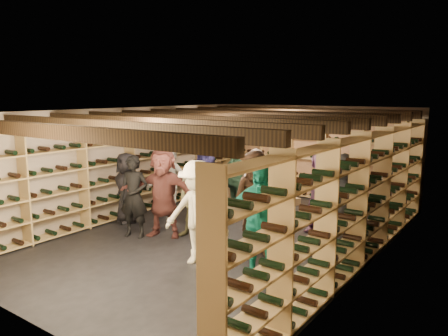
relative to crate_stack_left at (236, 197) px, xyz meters
name	(u,v)px	position (x,y,z in m)	size (l,w,h in m)	color
ground	(224,235)	(0.79, -1.59, -0.34)	(8.00, 8.00, 0.00)	black
walls	(224,174)	(0.79, -1.59, 0.86)	(5.52, 8.02, 2.40)	tan
ceiling	(224,111)	(0.79, -1.59, 2.06)	(5.50, 8.00, 0.01)	#C0B4A4
ceiling_joists	(224,118)	(0.79, -1.59, 1.92)	(5.40, 7.12, 0.18)	black
wine_rack_left	(130,168)	(-1.78, -1.59, 0.74)	(0.32, 7.50, 2.15)	tan
wine_rack_right	(357,200)	(3.36, -1.59, 0.74)	(0.32, 7.50, 2.15)	tan
wine_rack_back	(310,157)	(0.79, 2.24, 0.73)	(4.70, 0.30, 2.15)	tan
crate_stack_left	(236,197)	(0.00, 0.00, 0.00)	(0.51, 0.35, 0.68)	tan
crate_stack_right	(270,210)	(1.08, -0.29, -0.08)	(0.52, 0.37, 0.51)	tan
crate_loose	(289,200)	(0.68, 1.34, -0.25)	(0.50, 0.33, 0.17)	tan
person_0	(127,188)	(-1.39, -2.06, 0.41)	(0.73, 0.47, 1.49)	black
person_1	(134,197)	(-0.56, -2.63, 0.45)	(0.57, 0.38, 1.57)	black
person_2	(196,200)	(0.45, -2.00, 0.40)	(0.72, 0.56, 1.48)	brown
person_3	(197,213)	(1.26, -2.96, 0.50)	(1.09, 0.62, 1.68)	beige
person_4	(259,221)	(2.35, -2.87, 0.53)	(1.02, 0.42, 1.74)	#117C65
person_5	(163,192)	(-0.14, -2.28, 0.52)	(1.60, 0.51, 1.73)	brown
person_6	(206,183)	(-0.26, -0.79, 0.44)	(0.76, 0.49, 1.55)	#201E4C
person_7	(256,197)	(1.54, -1.65, 0.53)	(0.64, 0.42, 1.74)	gray
person_8	(257,204)	(1.84, -2.11, 0.55)	(0.87, 0.68, 1.78)	#432A1C
person_9	(169,178)	(-1.09, -1.09, 0.49)	(1.07, 0.62, 1.66)	#B1AFA3
person_10	(235,181)	(0.17, -0.29, 0.45)	(0.92, 0.38, 1.58)	#2C523B
person_11	(322,190)	(2.22, -0.29, 0.50)	(1.56, 0.50, 1.68)	#966295
person_12	(342,204)	(2.97, -1.19, 0.53)	(0.85, 0.55, 1.74)	#2D2E31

